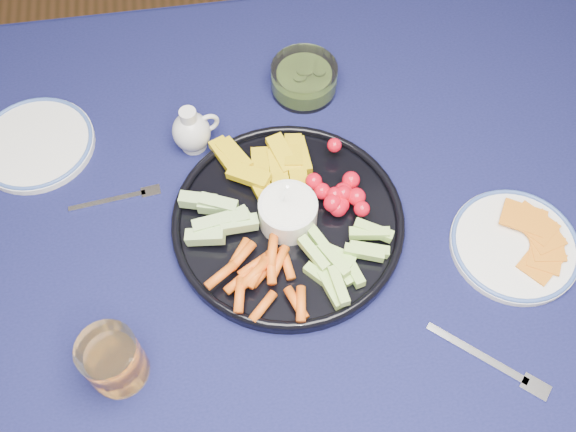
{
  "coord_description": "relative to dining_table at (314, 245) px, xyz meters",
  "views": [
    {
      "loc": [
        -0.12,
        -0.51,
        1.65
      ],
      "look_at": [
        -0.05,
        -0.0,
        0.78
      ],
      "focal_mm": 40.0,
      "sensor_mm": 36.0,
      "label": 1
    }
  ],
  "objects": [
    {
      "name": "fork_right",
      "position": [
        0.22,
        -0.28,
        0.09
      ],
      "size": [
        0.15,
        0.14,
        0.0
      ],
      "color": "white",
      "rests_on": "dining_table"
    },
    {
      "name": "dining_table",
      "position": [
        0.0,
        0.0,
        0.0
      ],
      "size": [
        1.67,
        1.07,
        0.75
      ],
      "color": "#493118",
      "rests_on": "ground"
    },
    {
      "name": "cheese_plate",
      "position": [
        0.3,
        -0.1,
        0.1
      ],
      "size": [
        0.2,
        0.2,
        0.02
      ],
      "color": "white",
      "rests_on": "dining_table"
    },
    {
      "name": "fork_left",
      "position": [
        -0.31,
        0.09,
        0.09
      ],
      "size": [
        0.15,
        0.03,
        0.0
      ],
      "color": "white",
      "rests_on": "dining_table"
    },
    {
      "name": "side_plate_extra",
      "position": [
        -0.45,
        0.22,
        0.1
      ],
      "size": [
        0.2,
        0.2,
        0.02
      ],
      "color": "white",
      "rests_on": "dining_table"
    },
    {
      "name": "juice_tumbler",
      "position": [
        -0.32,
        -0.2,
        0.13
      ],
      "size": [
        0.08,
        0.08,
        0.1
      ],
      "color": "white",
      "rests_on": "dining_table"
    },
    {
      "name": "crudite_platter",
      "position": [
        -0.05,
        -0.0,
        0.11
      ],
      "size": [
        0.37,
        0.37,
        0.12
      ],
      "color": "black",
      "rests_on": "dining_table"
    },
    {
      "name": "creamer_pitcher",
      "position": [
        -0.18,
        0.18,
        0.13
      ],
      "size": [
        0.08,
        0.07,
        0.09
      ],
      "color": "silver",
      "rests_on": "dining_table"
    },
    {
      "name": "pickle_bowl",
      "position": [
        0.03,
        0.28,
        0.11
      ],
      "size": [
        0.12,
        0.12,
        0.06
      ],
      "color": "white",
      "rests_on": "dining_table"
    }
  ]
}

